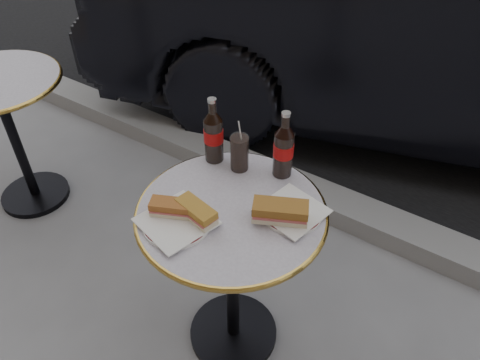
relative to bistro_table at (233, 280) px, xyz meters
The scene contains 12 objects.
ground 0.37m from the bistro_table, ahead, with size 80.00×80.00×0.00m, color gray.
curb 0.95m from the bistro_table, 90.00° to the left, with size 40.00×0.20×0.12m, color gray.
bistro_table is the anchor object (origin of this frame).
bistro_table_second 1.40m from the bistro_table, behind, with size 0.62×0.62×0.73m, color #BAB2C4, non-canonical shape.
plate_left 0.41m from the bistro_table, 124.91° to the right, with size 0.21×0.21×0.01m, color white.
plate_right 0.42m from the bistro_table, 27.78° to the left, with size 0.19×0.19×0.01m, color white.
sandwich_left_a 0.44m from the bistro_table, 136.98° to the right, with size 0.13×0.06×0.05m, color #A15C29.
sandwich_left_b 0.42m from the bistro_table, 121.53° to the right, with size 0.14×0.06×0.05m, color #AF7A2C.
sandwich_right 0.44m from the bistro_table, 13.62° to the left, with size 0.17×0.08×0.06m, color #966126.
cola_bottle_left 0.56m from the bistro_table, 137.32° to the left, with size 0.07×0.07×0.25m, color black, non-canonical shape.
cola_bottle_right 0.55m from the bistro_table, 79.38° to the left, with size 0.07×0.07×0.25m, color black, non-canonical shape.
cola_glass 0.48m from the bistro_table, 116.46° to the left, with size 0.07×0.07×0.13m, color black.
Camera 1 is at (0.61, -0.88, 1.78)m, focal length 35.00 mm.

